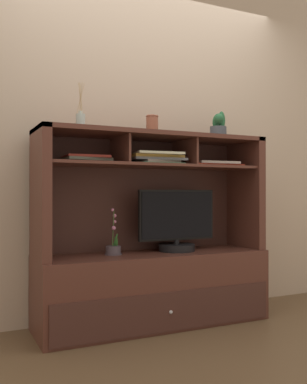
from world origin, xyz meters
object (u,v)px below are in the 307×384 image
at_px(tv_monitor, 177,226).
at_px(magazine_stack_right, 157,158).
at_px(diffuser_bottle, 81,121).
at_px(ceramic_vase, 152,125).
at_px(potted_succulent, 218,128).
at_px(potted_orchid, 113,248).
at_px(magazine_stack_centre, 85,159).
at_px(media_console, 153,266).
at_px(magazine_stack_left, 215,164).

bearing_deg(tv_monitor, magazine_stack_right, -171.32).
relative_size(diffuser_bottle, ceramic_vase, 2.23).
bearing_deg(potted_succulent, potted_orchid, 177.37).
relative_size(diffuser_bottle, potted_succulent, 1.49).
height_order(magazine_stack_centre, diffuser_bottle, diffuser_bottle).
bearing_deg(tv_monitor, potted_orchid, 177.16).
distance_m(tv_monitor, magazine_stack_centre, 0.82).
bearing_deg(magazine_stack_centre, diffuser_bottle, -126.37).
bearing_deg(magazine_stack_right, media_console, 102.14).
height_order(media_console, tv_monitor, media_console).
relative_size(potted_orchid, diffuser_bottle, 1.05).
distance_m(tv_monitor, magazine_stack_left, 0.56).
bearing_deg(potted_orchid, magazine_stack_right, -9.53).
relative_size(magazine_stack_centre, ceramic_vase, 3.05).
relative_size(potted_succulent, ceramic_vase, 1.50).
bearing_deg(potted_succulent, diffuser_bottle, 179.65).
bearing_deg(magazine_stack_centre, ceramic_vase, -3.67).
bearing_deg(tv_monitor, potted_succulent, -2.34).
height_order(potted_orchid, potted_succulent, potted_succulent).
distance_m(tv_monitor, magazine_stack_right, 0.51).
distance_m(potted_orchid, magazine_stack_centre, 0.63).
height_order(magazine_stack_left, ceramic_vase, ceramic_vase).
bearing_deg(ceramic_vase, potted_orchid, -179.28).
height_order(tv_monitor, magazine_stack_centre, magazine_stack_centre).
bearing_deg(media_console, potted_succulent, -2.92).
relative_size(magazine_stack_left, potted_succulent, 1.99).
xyz_separation_m(magazine_stack_centre, diffuser_bottle, (-0.05, -0.07, 0.25)).
distance_m(potted_orchid, magazine_stack_left, 1.00).
relative_size(potted_orchid, ceramic_vase, 2.34).
relative_size(tv_monitor, magazine_stack_centre, 1.45).
bearing_deg(media_console, ceramic_vase, 90.00).
relative_size(media_console, tv_monitor, 2.74).
bearing_deg(potted_succulent, ceramic_vase, 175.54).
xyz_separation_m(potted_succulent, ceramic_vase, (-0.54, 0.04, -0.01)).
distance_m(magazine_stack_left, magazine_stack_right, 0.50).
bearing_deg(magazine_stack_centre, potted_orchid, -10.35).
distance_m(media_console, potted_succulent, 1.15).
xyz_separation_m(potted_orchid, magazine_stack_right, (0.30, -0.05, 0.62)).
bearing_deg(magazine_stack_left, diffuser_bottle, 179.53).
relative_size(media_console, potted_succulent, 8.05).
distance_m(potted_orchid, magazine_stack_right, 0.70).
relative_size(potted_orchid, potted_succulent, 1.55).
bearing_deg(potted_succulent, magazine_stack_right, -178.61).
height_order(potted_orchid, magazine_stack_left, magazine_stack_left).
xyz_separation_m(magazine_stack_right, ceramic_vase, (-0.01, 0.05, 0.24)).
bearing_deg(potted_orchid, magazine_stack_left, -2.88).
height_order(media_console, ceramic_vase, ceramic_vase).
relative_size(magazine_stack_left, magazine_stack_centre, 0.98).
bearing_deg(media_console, potted_orchid, 177.89).
bearing_deg(media_console, diffuser_bottle, -177.78).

